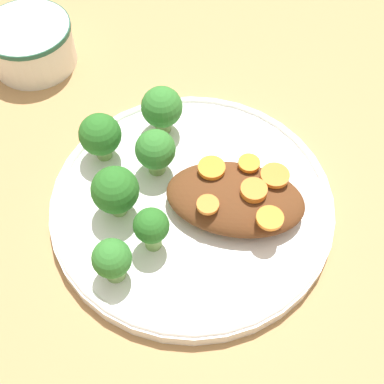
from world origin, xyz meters
name	(u,v)px	position (x,y,z in m)	size (l,w,h in m)	color
ground_plane	(192,209)	(0.00, 0.00, 0.00)	(4.00, 4.00, 0.00)	tan
plate	(192,203)	(0.00, 0.00, 0.01)	(0.28, 0.28, 0.02)	white
dip_bowl	(30,42)	(0.23, -0.18, 0.03)	(0.10, 0.10, 0.05)	white
stew_mound	(235,197)	(-0.04, 0.00, 0.03)	(0.13, 0.08, 0.03)	#5B3319
broccoli_floret_0	(115,191)	(0.07, 0.02, 0.05)	(0.05, 0.05, 0.06)	#7FA85B
broccoli_floret_1	(155,151)	(0.04, -0.03, 0.05)	(0.04, 0.04, 0.05)	#759E51
broccoli_floret_2	(162,108)	(0.05, -0.08, 0.05)	(0.04, 0.04, 0.06)	#759E51
broccoli_floret_3	(100,135)	(0.10, -0.04, 0.05)	(0.04, 0.04, 0.06)	#759E51
broccoli_floret_4	(151,228)	(0.03, 0.05, 0.05)	(0.03, 0.03, 0.05)	#759E51
broccoli_floret_5	(112,260)	(0.05, 0.09, 0.04)	(0.04, 0.04, 0.05)	#759E51
carrot_slice_0	(253,194)	(-0.06, 0.00, 0.05)	(0.03, 0.03, 0.01)	orange
carrot_slice_1	(270,218)	(-0.08, 0.03, 0.05)	(0.03, 0.03, 0.00)	orange
carrot_slice_2	(212,168)	(-0.02, -0.02, 0.05)	(0.03, 0.03, 0.00)	orange
carrot_slice_3	(249,163)	(-0.05, -0.03, 0.05)	(0.02, 0.02, 0.00)	orange
carrot_slice_4	(208,205)	(-0.02, 0.02, 0.05)	(0.02, 0.02, 0.00)	orange
carrot_slice_5	(275,175)	(-0.08, -0.02, 0.05)	(0.03, 0.03, 0.00)	orange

